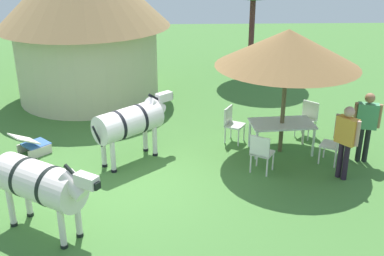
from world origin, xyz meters
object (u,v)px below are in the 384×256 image
at_px(shade_umbrella, 288,48).
at_px(zebra_nearest_camera, 42,183).
at_px(thatched_hut, 84,16).
at_px(patio_chair_near_lawn, 261,151).
at_px(guest_behind_table, 367,121).
at_px(patio_chair_east_end, 232,122).
at_px(patio_chair_near_hut, 308,117).
at_px(zebra_by_umbrella, 130,122).
at_px(patio_dining_table, 282,126).
at_px(striped_lounge_chair, 32,144).
at_px(guest_beside_umbrella, 346,136).
at_px(patio_chair_west_end, 335,143).

xyz_separation_m(shade_umbrella, zebra_nearest_camera, (-4.78, -3.16, -1.55)).
height_order(thatched_hut, zebra_nearest_camera, thatched_hut).
xyz_separation_m(patio_chair_near_lawn, guest_behind_table, (2.43, 0.50, 0.47)).
bearing_deg(patio_chair_east_end, patio_chair_near_hut, 127.71).
bearing_deg(zebra_by_umbrella, shade_umbrella, 53.73).
xyz_separation_m(patio_chair_near_lawn, zebra_nearest_camera, (-4.12, -2.07, 0.45)).
xyz_separation_m(shade_umbrella, patio_dining_table, (0.00, 0.00, -1.87)).
height_order(shade_umbrella, guest_behind_table, shade_umbrella).
distance_m(guest_behind_table, striped_lounge_chair, 7.76).
bearing_deg(thatched_hut, patio_chair_near_hut, -28.52).
distance_m(guest_behind_table, zebra_by_umbrella, 5.29).
xyz_separation_m(guest_behind_table, striped_lounge_chair, (-7.70, 0.63, -0.74)).
bearing_deg(shade_umbrella, patio_chair_east_end, 151.04).
bearing_deg(striped_lounge_chair, guest_behind_table, 40.17).
distance_m(shade_umbrella, zebra_nearest_camera, 5.94).
height_order(guest_beside_umbrella, zebra_nearest_camera, guest_beside_umbrella).
bearing_deg(patio_chair_near_lawn, thatched_hut, 162.07).
relative_size(patio_dining_table, zebra_by_umbrella, 0.85).
bearing_deg(patio_chair_west_end, zebra_by_umbrella, 118.85).
bearing_deg(patio_chair_near_hut, zebra_nearest_camera, 79.34).
xyz_separation_m(thatched_hut, patio_chair_near_hut, (6.10, -3.32, -2.03)).
bearing_deg(guest_behind_table, patio_dining_table, 178.32).
relative_size(thatched_hut, striped_lounge_chair, 5.45).
relative_size(thatched_hut, zebra_by_umbrella, 2.87).
bearing_deg(thatched_hut, patio_chair_east_end, -41.38).
distance_m(zebra_nearest_camera, zebra_by_umbrella, 3.06).
height_order(patio_dining_table, guest_beside_umbrella, guest_beside_umbrella).
height_order(patio_chair_east_end, zebra_nearest_camera, zebra_nearest_camera).
bearing_deg(zebra_by_umbrella, striped_lounge_chair, -141.75).
relative_size(shade_umbrella, zebra_by_umbrella, 1.80).
bearing_deg(patio_chair_west_end, patio_chair_near_lawn, 135.72).
height_order(guest_beside_umbrella, guest_behind_table, guest_behind_table).
height_order(patio_chair_west_end, striped_lounge_chair, patio_chair_west_end).
xyz_separation_m(thatched_hut, guest_beside_umbrella, (6.27, -5.61, -1.56)).
relative_size(patio_dining_table, guest_behind_table, 0.93).
bearing_deg(zebra_by_umbrella, patio_chair_near_hut, 64.13).
bearing_deg(patio_dining_table, guest_behind_table, -18.36).
bearing_deg(zebra_by_umbrella, patio_chair_west_end, 43.75).
distance_m(patio_dining_table, patio_chair_near_lawn, 1.28).
xyz_separation_m(patio_chair_west_end, zebra_by_umbrella, (-4.59, 0.33, 0.43)).
bearing_deg(patio_chair_near_lawn, patio_chair_west_end, 44.28).
bearing_deg(striped_lounge_chair, patio_chair_near_hut, 52.20).
height_order(shade_umbrella, patio_dining_table, shade_umbrella).
bearing_deg(patio_chair_near_lawn, striped_lounge_chair, -160.60).
height_order(shade_umbrella, patio_chair_near_hut, shade_umbrella).
height_order(shade_umbrella, zebra_by_umbrella, shade_umbrella).
xyz_separation_m(patio_dining_table, guest_beside_umbrella, (1.04, -1.37, 0.33)).
xyz_separation_m(shade_umbrella, guest_beside_umbrella, (1.04, -1.37, -1.54)).
bearing_deg(shade_umbrella, patio_dining_table, 0.00).
distance_m(patio_chair_west_end, zebra_nearest_camera, 6.36).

